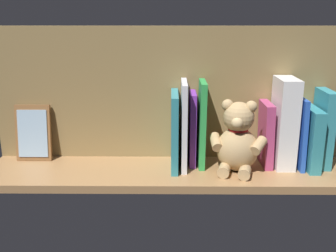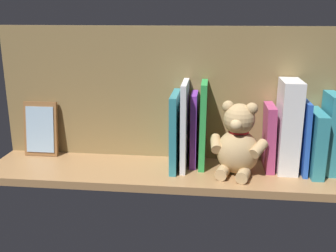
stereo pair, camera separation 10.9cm
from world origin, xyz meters
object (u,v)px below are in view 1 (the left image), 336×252
Objects in this scene: book_0 at (323,128)px; teddy_bear at (238,140)px; picture_frame_leaning at (33,133)px; dictionary_thick_white at (284,123)px.

teddy_bear is at bearing 10.46° from book_0.
picture_frame_leaning is (84.67, -3.37, -2.70)cm from book_0.
book_0 is 1.31× the size of picture_frame_leaning.
dictionary_thick_white is at bearing -148.11° from teddy_bear.
book_0 is 25.59cm from teddy_bear.
teddy_bear is 60.13cm from picture_frame_leaning.
book_0 is 84.78cm from picture_frame_leaning.
dictionary_thick_white is 73.55cm from picture_frame_leaning.
dictionary_thick_white reaches higher than picture_frame_leaning.
picture_frame_leaning is (73.31, -3.83, -4.43)cm from dictionary_thick_white.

